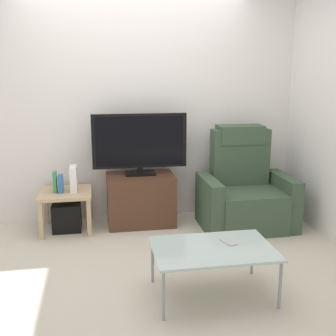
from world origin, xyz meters
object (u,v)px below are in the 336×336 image
(game_console, at_px, (74,178))
(television, at_px, (140,143))
(side_table, at_px, (66,197))
(coffee_table, at_px, (213,251))
(cell_phone, at_px, (228,242))
(book_middle, at_px, (61,184))
(book_leftmost, at_px, (55,182))
(subwoofer_box, at_px, (67,216))
(tv_stand, at_px, (141,199))
(recliner_armchair, at_px, (245,192))

(game_console, bearing_deg, television, 5.05)
(side_table, distance_m, game_console, 0.22)
(side_table, height_order, coffee_table, side_table)
(game_console, height_order, cell_phone, game_console)
(book_middle, relative_size, cell_phone, 1.21)
(book_leftmost, bearing_deg, subwoofer_box, 11.31)
(tv_stand, distance_m, television, 0.63)
(subwoofer_box, relative_size, cell_phone, 1.97)
(coffee_table, bearing_deg, side_table, 126.41)
(book_leftmost, bearing_deg, coffee_table, -50.95)
(book_leftmost, bearing_deg, television, 5.88)
(tv_stand, height_order, book_middle, book_middle)
(television, bearing_deg, coffee_table, -77.64)
(tv_stand, bearing_deg, subwoofer_box, -176.14)
(recliner_armchair, bearing_deg, side_table, 166.31)
(book_middle, xyz_separation_m, cell_phone, (1.35, -1.49, -0.13))
(book_leftmost, xyz_separation_m, coffee_table, (1.27, -1.56, -0.18))
(side_table, distance_m, book_middle, 0.16)
(recliner_armchair, distance_m, coffee_table, 1.59)
(book_leftmost, distance_m, book_middle, 0.06)
(side_table, bearing_deg, television, 5.20)
(tv_stand, distance_m, game_console, 0.77)
(side_table, bearing_deg, book_leftmost, -168.69)
(game_console, bearing_deg, side_table, -173.66)
(recliner_armchair, bearing_deg, television, 158.89)
(subwoofer_box, xyz_separation_m, book_middle, (-0.04, -0.02, 0.37))
(book_middle, bearing_deg, game_console, 12.68)
(subwoofer_box, xyz_separation_m, cell_phone, (1.31, -1.51, 0.24))
(coffee_table, bearing_deg, cell_phone, 27.53)
(recliner_armchair, relative_size, book_leftmost, 4.86)
(recliner_armchair, distance_m, book_leftmost, 2.04)
(subwoofer_box, relative_size, game_console, 1.12)
(tv_stand, relative_size, television, 0.71)
(book_middle, relative_size, game_console, 0.69)
(recliner_armchair, relative_size, coffee_table, 1.20)
(coffee_table, relative_size, cell_phone, 6.00)
(tv_stand, relative_size, book_middle, 4.01)
(television, height_order, coffee_table, television)
(recliner_armchair, height_order, cell_phone, recliner_armchair)
(tv_stand, distance_m, side_table, 0.81)
(recliner_armchair, xyz_separation_m, side_table, (-1.92, 0.18, -0.01))
(recliner_armchair, height_order, book_middle, recliner_armchair)
(subwoofer_box, xyz_separation_m, coffee_table, (1.17, -1.58, 0.21))
(book_leftmost, xyz_separation_m, book_middle, (0.06, 0.00, -0.02))
(television, xyz_separation_m, game_console, (-0.71, -0.06, -0.35))
(television, relative_size, side_table, 1.89)
(subwoofer_box, bearing_deg, tv_stand, 3.86)
(book_leftmost, distance_m, cell_phone, 2.05)
(recliner_armchair, xyz_separation_m, book_leftmost, (-2.02, 0.16, 0.17))
(tv_stand, height_order, game_console, game_console)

